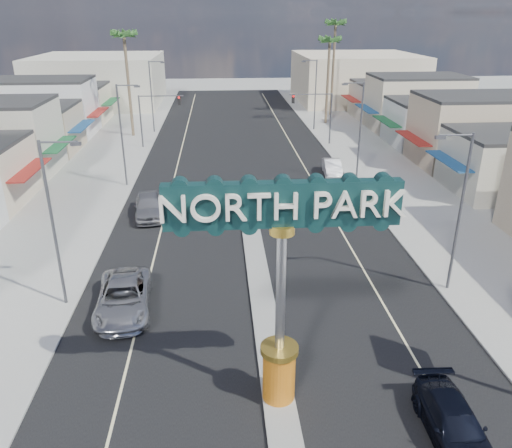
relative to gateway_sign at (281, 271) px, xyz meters
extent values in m
plane|color=gray|center=(0.00, 28.02, -5.93)|extent=(160.00, 160.00, 0.00)
cube|color=black|center=(0.00, 28.02, -5.92)|extent=(20.00, 120.00, 0.01)
cube|color=gray|center=(0.00, 12.02, -5.85)|extent=(1.30, 30.00, 0.16)
cube|color=gray|center=(-14.00, 28.02, -5.87)|extent=(8.00, 120.00, 0.12)
cube|color=gray|center=(14.00, 28.02, -5.87)|extent=(8.00, 120.00, 0.12)
cube|color=beige|center=(-24.00, 41.02, -2.93)|extent=(12.00, 42.00, 6.00)
cube|color=#B7B29E|center=(24.00, 41.02, -2.93)|extent=(12.00, 42.00, 6.00)
cube|color=#B7B29E|center=(-22.00, 73.02, -1.93)|extent=(20.00, 20.00, 8.00)
cube|color=beige|center=(22.00, 73.02, -1.93)|extent=(20.00, 20.00, 8.00)
cylinder|color=#D26810|center=(0.00, 0.02, -4.67)|extent=(1.30, 1.30, 2.20)
cylinder|color=gold|center=(0.00, 0.02, -3.44)|extent=(1.50, 1.50, 0.25)
cylinder|color=#B7B7BC|center=(0.00, 0.02, -0.92)|extent=(0.36, 0.36, 4.80)
cylinder|color=gold|center=(0.00, 0.02, 1.66)|extent=(0.90, 0.90, 0.35)
cube|color=black|center=(0.00, 0.02, 2.58)|extent=(8.20, 0.50, 1.60)
cylinder|color=#47474C|center=(-11.00, 42.02, -2.93)|extent=(0.18, 0.18, 6.00)
cylinder|color=#47474C|center=(-8.50, 42.02, -0.03)|extent=(5.00, 0.12, 0.12)
cube|color=black|center=(-6.50, 42.02, -0.53)|extent=(0.32, 0.32, 1.00)
sphere|color=red|center=(-6.50, 41.84, -0.21)|extent=(0.22, 0.22, 0.22)
cylinder|color=#47474C|center=(11.00, 42.02, -2.93)|extent=(0.18, 0.18, 6.00)
cylinder|color=#47474C|center=(8.50, 42.02, -0.03)|extent=(5.00, 0.12, 0.12)
cube|color=black|center=(6.50, 42.02, -0.53)|extent=(0.32, 0.32, 1.00)
sphere|color=red|center=(6.50, 41.84, -0.21)|extent=(0.22, 0.22, 0.22)
cylinder|color=#47474C|center=(-10.60, 8.02, -1.43)|extent=(0.16, 0.16, 9.00)
cylinder|color=#47474C|center=(-9.70, 8.02, 2.97)|extent=(1.80, 0.10, 0.10)
cube|color=#47474C|center=(-8.90, 8.02, 2.87)|extent=(0.50, 0.22, 0.15)
cylinder|color=#47474C|center=(-10.60, 28.02, -1.43)|extent=(0.16, 0.16, 9.00)
cylinder|color=#47474C|center=(-9.70, 28.02, 2.97)|extent=(1.80, 0.10, 0.10)
cube|color=#47474C|center=(-8.90, 28.02, 2.87)|extent=(0.50, 0.22, 0.15)
cylinder|color=#47474C|center=(-10.60, 50.02, -1.43)|extent=(0.16, 0.16, 9.00)
cylinder|color=#47474C|center=(-9.70, 50.02, 2.97)|extent=(1.80, 0.10, 0.10)
cube|color=#47474C|center=(-8.90, 50.02, 2.87)|extent=(0.50, 0.22, 0.15)
cylinder|color=#47474C|center=(10.60, 8.02, -1.43)|extent=(0.16, 0.16, 9.00)
cylinder|color=#47474C|center=(9.70, 8.02, 2.97)|extent=(1.80, 0.10, 0.10)
cube|color=#47474C|center=(8.90, 8.02, 2.87)|extent=(0.50, 0.22, 0.15)
cylinder|color=#47474C|center=(10.60, 28.02, -1.43)|extent=(0.16, 0.16, 9.00)
cylinder|color=#47474C|center=(9.70, 28.02, 2.97)|extent=(1.80, 0.10, 0.10)
cube|color=#47474C|center=(8.90, 28.02, 2.87)|extent=(0.50, 0.22, 0.15)
cylinder|color=#47474C|center=(10.60, 50.02, -1.43)|extent=(0.16, 0.16, 9.00)
cylinder|color=#47474C|center=(9.70, 50.02, 2.97)|extent=(1.80, 0.10, 0.10)
cube|color=#47474C|center=(8.90, 50.02, 2.87)|extent=(0.50, 0.22, 0.15)
cylinder|color=brown|center=(-13.00, 48.02, 0.07)|extent=(0.36, 0.36, 12.00)
cylinder|color=brown|center=(13.00, 54.02, -0.43)|extent=(0.36, 0.36, 11.00)
cylinder|color=brown|center=(15.00, 60.02, 0.57)|extent=(0.36, 0.36, 13.00)
imported|color=#9D9DA2|center=(-7.33, 7.16, -5.11)|extent=(3.20, 6.09, 1.63)
imported|color=black|center=(6.16, -2.47, -5.24)|extent=(2.07, 4.81, 1.38)
imported|color=slate|center=(-7.65, 20.47, -5.04)|extent=(2.75, 5.43, 1.77)
imported|color=white|center=(8.70, 29.96, -5.19)|extent=(1.97, 4.62, 1.48)
camera|label=1|loc=(-2.09, -15.79, 8.61)|focal=35.00mm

